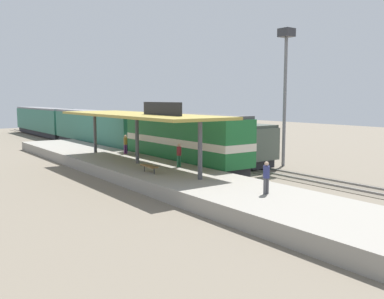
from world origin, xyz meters
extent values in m
plane|color=#706656|center=(2.00, 0.00, 0.00)|extent=(120.00, 120.00, 0.00)
cube|color=#5F5649|center=(0.00, 0.00, 0.02)|extent=(3.20, 110.00, 0.04)
cube|color=gray|center=(-0.72, 0.00, 0.08)|extent=(0.10, 110.00, 0.16)
cube|color=gray|center=(0.72, 0.00, 0.08)|extent=(0.10, 110.00, 0.16)
cube|color=#5F5649|center=(4.60, 0.00, 0.02)|extent=(3.20, 110.00, 0.04)
cube|color=gray|center=(3.88, 0.00, 0.08)|extent=(0.10, 110.00, 0.16)
cube|color=gray|center=(5.32, 0.00, 0.08)|extent=(0.10, 110.00, 0.16)
cube|color=gray|center=(-4.60, 0.00, 0.45)|extent=(6.00, 44.00, 0.90)
cylinder|color=#47474C|center=(-4.60, -8.00, 2.70)|extent=(0.28, 0.28, 3.60)
cylinder|color=#47474C|center=(-4.60, 0.00, 2.70)|extent=(0.28, 0.28, 3.60)
cylinder|color=#47474C|center=(-4.60, 8.00, 2.70)|extent=(0.28, 0.28, 3.60)
cube|color=#A38E3D|center=(-4.60, 0.00, 4.60)|extent=(5.20, 18.00, 0.20)
cube|color=black|center=(-4.60, -3.60, 5.15)|extent=(0.12, 4.80, 0.90)
cylinder|color=#333338|center=(-6.00, -4.85, 1.11)|extent=(0.07, 0.07, 0.42)
cylinder|color=#333338|center=(-6.00, -3.55, 1.11)|extent=(0.07, 0.07, 0.42)
cube|color=brown|center=(-6.00, -4.20, 1.36)|extent=(0.44, 1.70, 0.08)
cube|color=#28282D|center=(0.00, 0.49, 0.51)|extent=(2.60, 13.60, 0.70)
cube|color=#1E6B33|center=(0.00, 0.49, 2.61)|extent=(2.90, 14.40, 3.50)
cube|color=#424247|center=(0.00, 0.49, 4.48)|extent=(2.78, 14.11, 0.24)
cube|color=beige|center=(0.00, 0.49, 2.35)|extent=(2.93, 14.43, 0.56)
cube|color=#28282D|center=(0.00, 18.49, 0.51)|extent=(2.60, 19.20, 0.70)
cube|color=#2D6B56|center=(0.00, 18.49, 2.51)|extent=(2.90, 20.00, 3.30)
cube|color=slate|center=(0.00, 18.49, 4.28)|extent=(2.78, 19.60, 0.24)
cube|color=#28282D|center=(0.00, 39.29, 0.51)|extent=(2.60, 19.20, 0.70)
cube|color=#2D6B56|center=(0.00, 39.29, 2.51)|extent=(2.90, 20.00, 3.30)
cube|color=slate|center=(0.00, 39.29, 4.28)|extent=(2.78, 19.60, 0.24)
cube|color=#28282D|center=(4.60, 1.20, 0.51)|extent=(2.50, 11.20, 0.70)
cube|color=#4C564C|center=(4.60, 1.20, 2.16)|extent=(2.80, 12.00, 2.60)
cube|color=#3D453D|center=(4.60, 1.20, 3.58)|extent=(2.69, 11.76, 0.24)
cylinder|color=slate|center=(7.80, -3.60, 5.50)|extent=(0.28, 0.28, 11.00)
cube|color=#333338|center=(7.80, -3.60, 11.35)|extent=(1.10, 1.10, 0.70)
cylinder|color=#663375|center=(-2.89, 5.51, 1.32)|extent=(0.16, 0.16, 0.84)
cylinder|color=#663375|center=(-2.71, 5.51, 1.32)|extent=(0.16, 0.16, 0.84)
cylinder|color=olive|center=(-2.80, 5.51, 2.06)|extent=(0.34, 0.34, 0.64)
sphere|color=tan|center=(-2.80, 5.51, 2.50)|extent=(0.23, 0.23, 0.23)
cylinder|color=#4C4C51|center=(-4.32, -13.24, 1.32)|extent=(0.16, 0.16, 0.84)
cylinder|color=#4C4C51|center=(-4.14, -13.24, 1.32)|extent=(0.16, 0.16, 0.84)
cylinder|color=navy|center=(-4.23, -13.24, 2.06)|extent=(0.34, 0.34, 0.64)
sphere|color=tan|center=(-4.23, -13.24, 2.50)|extent=(0.23, 0.23, 0.23)
cylinder|color=#23603D|center=(-3.07, -3.32, 1.32)|extent=(0.16, 0.16, 0.84)
cylinder|color=#23603D|center=(-2.89, -3.32, 1.32)|extent=(0.16, 0.16, 0.84)
cylinder|color=maroon|center=(-2.98, -3.32, 2.06)|extent=(0.34, 0.34, 0.64)
sphere|color=tan|center=(-2.98, -3.32, 2.50)|extent=(0.23, 0.23, 0.23)
camera|label=1|loc=(-20.04, -28.50, 5.85)|focal=39.60mm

